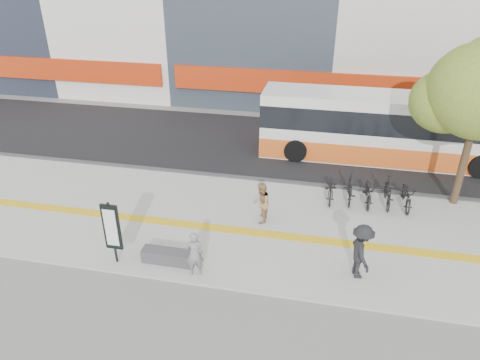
% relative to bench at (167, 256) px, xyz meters
% --- Properties ---
extents(ground, '(120.00, 120.00, 0.00)m').
position_rel_bench_xyz_m(ground, '(2.60, 1.20, -0.30)').
color(ground, slate).
rests_on(ground, ground).
extents(sidewalk, '(40.00, 7.00, 0.08)m').
position_rel_bench_xyz_m(sidewalk, '(2.60, 2.70, -0.27)').
color(sidewalk, gray).
rests_on(sidewalk, ground).
extents(tactile_strip, '(40.00, 0.45, 0.01)m').
position_rel_bench_xyz_m(tactile_strip, '(2.60, 2.20, -0.22)').
color(tactile_strip, yellow).
rests_on(tactile_strip, sidewalk).
extents(street, '(40.00, 8.00, 0.06)m').
position_rel_bench_xyz_m(street, '(2.60, 10.20, -0.28)').
color(street, black).
rests_on(street, ground).
extents(curb, '(40.00, 0.25, 0.14)m').
position_rel_bench_xyz_m(curb, '(2.60, 6.20, -0.23)').
color(curb, '#3B3B3D').
rests_on(curb, ground).
extents(bench, '(1.60, 0.45, 0.45)m').
position_rel_bench_xyz_m(bench, '(0.00, 0.00, 0.00)').
color(bench, '#3B3B3D').
rests_on(bench, sidewalk).
extents(signboard, '(0.55, 0.10, 2.20)m').
position_rel_bench_xyz_m(signboard, '(-1.60, -0.31, 1.06)').
color(signboard, black).
rests_on(signboard, sidewalk).
extents(street_tree, '(4.40, 3.80, 6.31)m').
position_rel_bench_xyz_m(street_tree, '(9.78, 6.02, 4.21)').
color(street_tree, '#342417').
rests_on(street_tree, sidewalk).
extents(bus, '(11.59, 2.75, 3.09)m').
position_rel_bench_xyz_m(bus, '(7.32, 9.70, 1.21)').
color(bus, silver).
rests_on(bus, street).
extents(bicycle_row, '(3.54, 1.89, 1.10)m').
position_rel_bench_xyz_m(bicycle_row, '(6.45, 5.20, 0.29)').
color(bicycle_row, black).
rests_on(bicycle_row, sidewalk).
extents(seated_woman, '(0.65, 0.55, 1.51)m').
position_rel_bench_xyz_m(seated_woman, '(1.05, -0.35, 0.53)').
color(seated_woman, black).
rests_on(seated_woman, sidewalk).
extents(pedestrian_tan, '(0.61, 0.78, 1.57)m').
position_rel_bench_xyz_m(pedestrian_tan, '(2.54, 2.97, 0.56)').
color(pedestrian_tan, '#9F7752').
rests_on(pedestrian_tan, sidewalk).
extents(pedestrian_dark, '(0.96, 1.30, 1.81)m').
position_rel_bench_xyz_m(pedestrian_dark, '(5.96, 0.60, 0.68)').
color(pedestrian_dark, black).
rests_on(pedestrian_dark, sidewalk).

